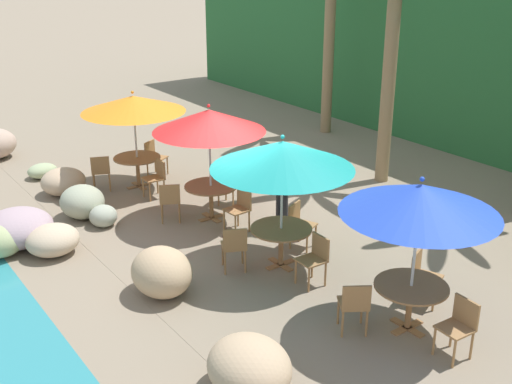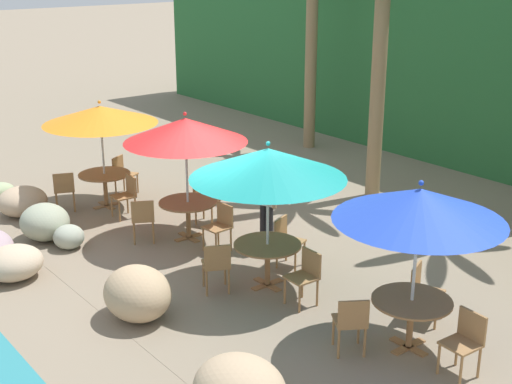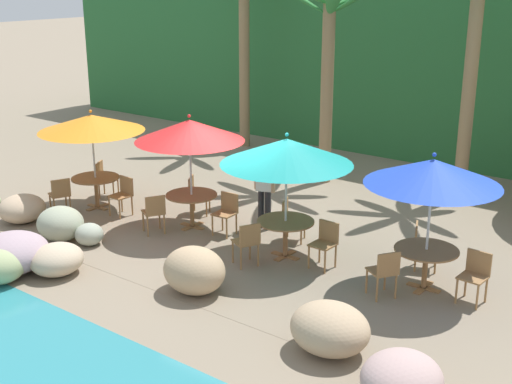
{
  "view_description": "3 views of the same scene",
  "coord_description": "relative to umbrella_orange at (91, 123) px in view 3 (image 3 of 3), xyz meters",
  "views": [
    {
      "loc": [
        9.17,
        -6.38,
        5.44
      ],
      "look_at": [
        0.56,
        -0.16,
        1.28
      ],
      "focal_mm": 44.79,
      "sensor_mm": 36.0,
      "label": 1
    },
    {
      "loc": [
        9.27,
        -6.71,
        5.2
      ],
      "look_at": [
        0.25,
        0.44,
        1.3
      ],
      "focal_mm": 49.7,
      "sensor_mm": 36.0,
      "label": 2
    },
    {
      "loc": [
        8.06,
        -10.08,
        5.26
      ],
      "look_at": [
        0.42,
        -0.02,
        1.18
      ],
      "focal_mm": 48.06,
      "sensor_mm": 36.0,
      "label": 3
    }
  ],
  "objects": [
    {
      "name": "palm_tree_second",
      "position": [
        3.08,
        5.0,
        1.71
      ],
      "size": [
        3.61,
        3.66,
        5.28
      ],
      "color": "olive",
      "rests_on": "ground"
    },
    {
      "name": "dining_table_teal",
      "position": [
        5.13,
        0.29,
        -1.4
      ],
      "size": [
        1.1,
        1.1,
        0.74
      ],
      "color": "olive",
      "rests_on": "ground"
    },
    {
      "name": "chair_blue_seaward",
      "position": [
        8.7,
        0.65,
        -1.5
      ],
      "size": [
        0.44,
        0.45,
        0.87
      ],
      "color": "#9E7042",
      "rests_on": "ground"
    },
    {
      "name": "palm_tree_third",
      "position": [
        6.38,
        5.93,
        1.78
      ],
      "size": [
        3.17,
        3.15,
        5.42
      ],
      "color": "olive",
      "rests_on": "ground"
    },
    {
      "name": "dining_table_orange",
      "position": [
        -0.0,
        0.0,
        -1.4
      ],
      "size": [
        1.1,
        1.1,
        0.74
      ],
      "color": "olive",
      "rests_on": "ground"
    },
    {
      "name": "chair_blue_left",
      "position": [
        7.46,
        -0.16,
        -1.5
      ],
      "size": [
        0.59,
        0.58,
        0.87
      ],
      "color": "#9E7042",
      "rests_on": "ground"
    },
    {
      "name": "chair_teal_left",
      "position": [
        4.84,
        -0.51,
        -1.5
      ],
      "size": [
        0.57,
        0.57,
        0.87
      ],
      "color": "#9E7042",
      "rests_on": "ground"
    },
    {
      "name": "umbrella_blue",
      "position": [
        7.85,
        0.6,
        0.1
      ],
      "size": [
        2.27,
        2.27,
        2.44
      ],
      "color": "silver",
      "rests_on": "ground"
    },
    {
      "name": "dining_table_red",
      "position": [
        2.61,
        0.4,
        -1.4
      ],
      "size": [
        1.1,
        1.1,
        0.74
      ],
      "color": "olive",
      "rests_on": "ground"
    },
    {
      "name": "chair_red_inland",
      "position": [
        2.11,
        1.1,
        -1.5
      ],
      "size": [
        0.58,
        0.58,
        0.87
      ],
      "color": "#9E7042",
      "rests_on": "ground"
    },
    {
      "name": "chair_red_seaward",
      "position": [
        3.45,
        0.56,
        -1.5
      ],
      "size": [
        0.45,
        0.46,
        0.87
      ],
      "color": "#9E7042",
      "rests_on": "ground"
    },
    {
      "name": "rock_seawall",
      "position": [
        2.57,
        -2.63,
        -1.66
      ],
      "size": [
        17.04,
        3.1,
        0.82
      ],
      "color": "#A1A98E",
      "rests_on": "ground"
    },
    {
      "name": "chair_red_left",
      "position": [
        2.28,
        -0.38,
        -1.5
      ],
      "size": [
        0.58,
        0.57,
        0.87
      ],
      "color": "#9E7042",
      "rests_on": "ground"
    },
    {
      "name": "chair_orange_inland",
      "position": [
        -0.51,
        0.69,
        -1.5
      ],
      "size": [
        0.58,
        0.58,
        0.87
      ],
      "color": "#9E7042",
      "rests_on": "ground"
    },
    {
      "name": "palm_tree_nearest",
      "position": [
        -0.94,
        6.77,
        1.62
      ],
      "size": [
        3.06,
        3.04,
        5.51
      ],
      "color": "olive",
      "rests_on": "ground"
    },
    {
      "name": "chair_orange_seaward",
      "position": [
        0.85,
        0.06,
        -1.5
      ],
      "size": [
        0.44,
        0.44,
        0.87
      ],
      "color": "#9E7042",
      "rests_on": "ground"
    },
    {
      "name": "chair_orange_left",
      "position": [
        -0.25,
        -0.82,
        -1.5
      ],
      "size": [
        0.56,
        0.55,
        0.87
      ],
      "color": "#9E7042",
      "rests_on": "ground"
    },
    {
      "name": "umbrella_red",
      "position": [
        2.61,
        0.4,
        0.11
      ],
      "size": [
        2.29,
        2.29,
        2.47
      ],
      "color": "silver",
      "rests_on": "ground"
    },
    {
      "name": "waiter_in_white",
      "position": [
        3.91,
        1.27,
        -1.03
      ],
      "size": [
        0.52,
        0.31,
        1.7
      ],
      "color": "#232328",
      "rests_on": "ground"
    },
    {
      "name": "ground_plane",
      "position": [
        4.01,
        0.31,
        -2.01
      ],
      "size": [
        120.0,
        120.0,
        0.0
      ],
      "primitive_type": "plane",
      "color": "gray"
    },
    {
      "name": "foliage_backdrop",
      "position": [
        4.01,
        9.31,
        0.99
      ],
      "size": [
        28.0,
        2.4,
        6.0
      ],
      "color": "#286633",
      "rests_on": "ground"
    },
    {
      "name": "dining_table_blue",
      "position": [
        7.85,
        0.6,
        -1.4
      ],
      "size": [
        1.1,
        1.1,
        0.74
      ],
      "color": "olive",
      "rests_on": "ground"
    },
    {
      "name": "chair_teal_inland",
      "position": [
        4.72,
        1.04,
        -1.5
      ],
      "size": [
        0.56,
        0.55,
        0.87
      ],
      "color": "#9E7042",
      "rests_on": "ground"
    },
    {
      "name": "terrace_deck",
      "position": [
        4.01,
        0.31,
        -2.01
      ],
      "size": [
        18.0,
        5.2,
        0.01
      ],
      "color": "gray",
      "rests_on": "ground"
    },
    {
      "name": "chair_blue_inland",
      "position": [
        7.44,
        1.35,
        -1.5
      ],
      "size": [
        0.56,
        0.55,
        0.87
      ],
      "color": "#9E7042",
      "rests_on": "ground"
    },
    {
      "name": "umbrella_teal",
      "position": [
        5.13,
        0.29,
        0.08
      ],
      "size": [
        2.49,
        2.49,
        2.45
      ],
      "color": "silver",
      "rests_on": "ground"
    },
    {
      "name": "umbrella_orange",
      "position": [
        0.0,
        0.0,
        0.0
      ],
      "size": [
        2.39,
        2.39,
        2.32
      ],
      "color": "silver",
      "rests_on": "ground"
    },
    {
      "name": "chair_teal_seaward",
      "position": [
        5.98,
        0.36,
        -1.5
      ],
      "size": [
        0.43,
        0.44,
        0.87
      ],
      "color": "#9E7042",
      "rests_on": "ground"
    }
  ]
}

